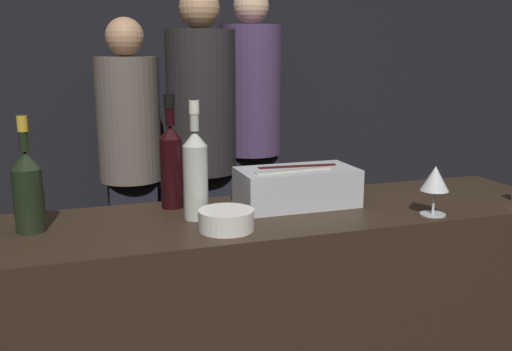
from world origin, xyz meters
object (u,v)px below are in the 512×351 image
person_in_hoodie (202,140)px  champagne_bottle (28,188)px  bowl_white (226,219)px  white_wine_bottle (195,171)px  red_wine_bottle_black_foil (171,161)px  person_blond_tee (130,150)px  ice_bin_with_bottles (296,185)px  person_grey_polo (251,125)px  wine_glass (435,180)px

person_in_hoodie → champagne_bottle: bearing=-18.0°
bowl_white → champagne_bottle: 0.57m
white_wine_bottle → red_wine_bottle_black_foil: bearing=107.2°
red_wine_bottle_black_foil → champagne_bottle: bearing=-163.9°
white_wine_bottle → person_blond_tee: person_blond_tee is taller
bowl_white → person_in_hoodie: size_ratio=0.09×
ice_bin_with_bottles → person_grey_polo: 1.61m
person_blond_tee → person_grey_polo: bearing=-105.8°
bowl_white → person_in_hoodie: bearing=79.4°
ice_bin_with_bottles → white_wine_bottle: size_ratio=1.07×
wine_glass → champagne_bottle: champagne_bottle is taller
ice_bin_with_bottles → champagne_bottle: (-0.83, -0.02, 0.06)m
red_wine_bottle_black_foil → person_blond_tee: 1.43m
bowl_white → person_blond_tee: size_ratio=0.10×
bowl_white → person_blond_tee: person_blond_tee is taller
ice_bin_with_bottles → person_blond_tee: size_ratio=0.24×
person_blond_tee → person_in_hoodie: bearing=-148.3°
ice_bin_with_bottles → person_grey_polo: bearing=77.2°
wine_glass → red_wine_bottle_black_foil: bearing=155.3°
ice_bin_with_bottles → white_wine_bottle: bearing=-173.0°
wine_glass → person_blond_tee: size_ratio=0.10×
ice_bin_with_bottles → person_grey_polo: size_ratio=0.22×
person_grey_polo → ice_bin_with_bottles: bearing=-177.5°
person_in_hoodie → red_wine_bottle_black_foil: bearing=-3.5°
bowl_white → person_blond_tee: (-0.08, 1.71, -0.07)m
champagne_bottle → person_in_hoodie: size_ratio=0.19×
champagne_bottle → white_wine_bottle: white_wine_bottle is taller
person_in_hoodie → person_grey_polo: 0.51m
wine_glass → person_grey_polo: 1.81m
white_wine_bottle → person_grey_polo: (0.71, 1.61, -0.08)m
ice_bin_with_bottles → bowl_white: bearing=-148.0°
ice_bin_with_bottles → champagne_bottle: bearing=-178.9°
white_wine_bottle → ice_bin_with_bottles: bearing=7.0°
red_wine_bottle_black_foil → white_wine_bottle: 0.16m
bowl_white → champagne_bottle: size_ratio=0.48×
bowl_white → person_in_hoodie: 1.45m
champagne_bottle → person_blond_tee: person_blond_tee is taller
ice_bin_with_bottles → white_wine_bottle: white_wine_bottle is taller
champagne_bottle → white_wine_bottle: (0.48, -0.03, 0.02)m
red_wine_bottle_black_foil → bowl_white: bearing=-70.6°
white_wine_bottle → person_blond_tee: 1.58m
champagne_bottle → person_blond_tee: size_ratio=0.20×
red_wine_bottle_black_foil → person_grey_polo: person_grey_polo is taller
ice_bin_with_bottles → person_grey_polo: person_grey_polo is taller
bowl_white → person_grey_polo: bearing=69.6°
person_in_hoodie → person_grey_polo: size_ratio=0.98×
wine_glass → person_grey_polo: person_grey_polo is taller
person_in_hoodie → ice_bin_with_bottles: bearing=15.9°
person_grey_polo → person_blond_tee: bearing=108.5°
ice_bin_with_bottles → wine_glass: wine_glass is taller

